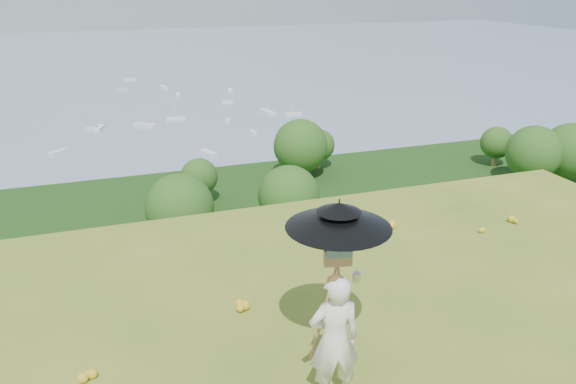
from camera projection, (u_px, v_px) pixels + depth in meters
name	position (u px, v px, depth m)	size (l,w,h in m)	color
shoreline_tier	(138.00, 263.00, 84.36)	(170.00, 28.00, 8.00)	slate
bay_water	(101.00, 77.00, 229.19)	(700.00, 700.00, 0.00)	slate
slope_trees	(159.00, 256.00, 41.53)	(110.00, 50.00, 6.00)	#285319
harbor_town	(134.00, 224.00, 82.02)	(110.00, 22.00, 5.00)	silver
moored_boats	(63.00, 123.00, 155.57)	(140.00, 140.00, 0.70)	silver
painter	(334.00, 340.00, 5.94)	(0.56, 0.37, 1.54)	silver
field_easel	(336.00, 303.00, 6.48)	(0.63, 0.63, 1.66)	#A06D43
sun_umbrella	(338.00, 231.00, 6.18)	(1.18, 1.18, 0.75)	black
painter_cap	(336.00, 280.00, 5.68)	(0.20, 0.24, 0.10)	#E07B7E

